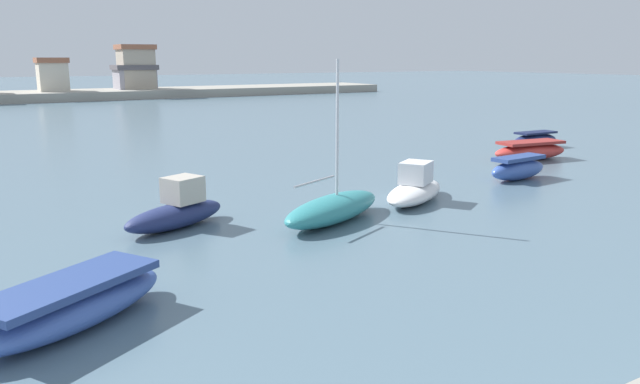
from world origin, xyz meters
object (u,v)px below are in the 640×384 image
moored_boat_5 (415,189)px  moored_boat_7 (530,151)px  moored_boat_4 (333,208)px  moored_boat_6 (518,168)px  moored_boat_8 (535,140)px  moored_boat_3 (177,211)px  moored_boat_2 (71,305)px

moored_boat_5 → moored_boat_7: 13.04m
moored_boat_4 → moored_boat_5: bearing=-13.2°
moored_boat_4 → moored_boat_7: bearing=-6.2°
moored_boat_6 → moored_boat_8: 11.55m
moored_boat_7 → moored_boat_8: bearing=44.6°
moored_boat_3 → moored_boat_5: moored_boat_3 is taller
moored_boat_3 → moored_boat_5: size_ratio=0.91×
moored_boat_8 → moored_boat_5: bearing=-152.9°
moored_boat_3 → moored_boat_8: (25.79, 6.59, -0.09)m
moored_boat_5 → moored_boat_6: size_ratio=1.29×
moored_boat_2 → moored_boat_5: bearing=-9.5°
moored_boat_8 → moored_boat_2: bearing=-154.9°
moored_boat_3 → moored_boat_4: (4.95, -2.09, -0.10)m
moored_boat_8 → moored_boat_3: bearing=-164.0°
moored_boat_2 → moored_boat_7: 27.87m
moored_boat_3 → moored_boat_4: size_ratio=0.76×
moored_boat_4 → moored_boat_5: 4.52m
moored_boat_7 → moored_boat_3: bearing=-163.4°
moored_boat_2 → moored_boat_4: (9.40, 4.41, -0.02)m
moored_boat_7 → moored_boat_8: moored_boat_7 is taller
moored_boat_2 → moored_boat_3: bearing=25.1°
moored_boat_2 → moored_boat_5: size_ratio=1.08×
moored_boat_2 → moored_boat_3: (4.45, 6.51, 0.08)m
moored_boat_3 → moored_boat_8: moored_boat_3 is taller
moored_boat_2 → moored_boat_7: (26.04, 9.93, 0.02)m
moored_boat_4 → moored_boat_6: size_ratio=1.54×
moored_boat_4 → moored_boat_8: bearing=-2.0°
moored_boat_4 → moored_boat_6: moored_boat_4 is taller
moored_boat_3 → moored_boat_4: bearing=-46.0°
moored_boat_6 → moored_boat_4: bearing=-175.4°
moored_boat_3 → moored_boat_4: moored_boat_4 is taller
moored_boat_7 → moored_boat_8: size_ratio=1.38×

